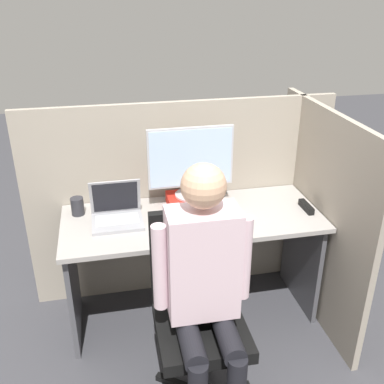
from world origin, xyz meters
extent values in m
plane|color=#3D3D42|center=(0.00, 0.00, 0.00)|extent=(12.00, 12.00, 0.00)
cube|color=gray|center=(0.00, 0.67, 0.70)|extent=(2.12, 0.04, 1.40)
cube|color=gray|center=(0.83, 0.26, 0.70)|extent=(0.04, 1.28, 1.40)
cube|color=#9E9993|center=(0.00, 0.32, 0.74)|extent=(1.62, 0.65, 0.03)
cube|color=#4C4C51|center=(-0.77, 0.32, 0.36)|extent=(0.03, 0.55, 0.73)
cube|color=#4C4C51|center=(0.77, 0.32, 0.36)|extent=(0.03, 0.55, 0.73)
cube|color=red|center=(0.02, 0.48, 0.79)|extent=(0.30, 0.22, 0.07)
cylinder|color=#B2B2B7|center=(0.02, 0.48, 0.84)|extent=(0.21, 0.21, 0.01)
cylinder|color=#B2B2B7|center=(0.02, 0.48, 0.88)|extent=(0.04, 0.04, 0.07)
cube|color=#B2B2B7|center=(0.02, 0.48, 1.09)|extent=(0.54, 0.02, 0.39)
cube|color=silver|center=(0.02, 0.47, 1.09)|extent=(0.52, 0.00, 0.37)
cube|color=#99999E|center=(-0.47, 0.33, 0.77)|extent=(0.31, 0.25, 0.02)
cube|color=silver|center=(-0.47, 0.35, 0.78)|extent=(0.26, 0.14, 0.00)
cube|color=#99999E|center=(-0.47, 0.42, 0.90)|extent=(0.31, 0.08, 0.24)
cube|color=black|center=(-0.47, 0.42, 0.90)|extent=(0.27, 0.06, 0.21)
ellipsoid|color=black|center=(-0.19, 0.18, 0.77)|extent=(0.08, 0.04, 0.03)
cube|color=black|center=(0.73, 0.27, 0.78)|extent=(0.04, 0.16, 0.04)
cone|color=orange|center=(-0.02, 0.15, 0.78)|extent=(0.04, 0.11, 0.04)
cylinder|color=green|center=(-0.02, 0.22, 0.78)|extent=(0.02, 0.02, 0.02)
cube|color=black|center=(-0.05, -0.23, 0.02)|extent=(0.12, 0.28, 0.04)
cube|color=black|center=(-0.21, -0.28, 0.02)|extent=(0.25, 0.20, 0.04)
cylinder|color=gray|center=(-0.10, -0.36, 0.23)|extent=(0.05, 0.05, 0.39)
cube|color=black|center=(-0.10, -0.36, 0.46)|extent=(0.47, 0.47, 0.07)
cube|color=black|center=(-0.10, -0.10, 0.77)|extent=(0.44, 0.06, 0.54)
cylinder|color=black|center=(-0.19, -0.49, 0.55)|extent=(0.11, 0.34, 0.11)
cylinder|color=black|center=(-0.01, -0.49, 0.55)|extent=(0.11, 0.34, 0.11)
cube|color=silver|center=(-0.10, -0.36, 0.89)|extent=(0.34, 0.20, 0.56)
sphere|color=#D8A884|center=(-0.10, -0.36, 1.29)|extent=(0.20, 0.20, 0.20)
cylinder|color=silver|center=(-0.30, -0.36, 0.89)|extent=(0.07, 0.07, 0.45)
cylinder|color=silver|center=(0.11, -0.37, 0.89)|extent=(0.07, 0.07, 0.45)
cylinder|color=#28282D|center=(-0.70, 0.50, 0.81)|extent=(0.08, 0.08, 0.11)
camera|label=1|loc=(-0.51, -2.09, 2.10)|focal=42.00mm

